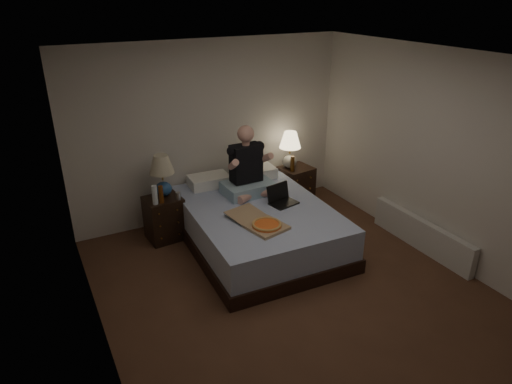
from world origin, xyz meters
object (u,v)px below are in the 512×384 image
soda_can (178,196)px  lamp_right (290,150)px  water_bottle (155,195)px  lamp_left (162,176)px  bed (258,226)px  nightstand_right (296,186)px  beer_bottle_left (161,194)px  person (248,161)px  radiator (421,234)px  beer_bottle_right (292,164)px  laptop (284,196)px  nightstand_left (164,218)px  pizza_box (267,225)px

soda_can → lamp_right: bearing=9.1°
soda_can → water_bottle: bearing=178.6°
water_bottle → lamp_left: bearing=49.4°
bed → nightstand_right: nightstand_right is taller
beer_bottle_left → person: bearing=-9.3°
lamp_right → radiator: lamp_right is taller
soda_can → beer_bottle_right: (1.82, 0.16, 0.07)m
person → radiator: (1.74, -1.48, -0.82)m
lamp_right → laptop: lamp_right is taller
laptop → radiator: (1.48, -0.97, -0.47)m
bed → nightstand_left: nightstand_left is taller
person → radiator: 2.42m
nightstand_left → person: 1.34m
nightstand_left → laptop: laptop is taller
person → laptop: size_ratio=2.74×
water_bottle → radiator: water_bottle is taller
bed → pizza_box: 0.67m
nightstand_left → water_bottle: 0.46m
soda_can → person: person is taller
beer_bottle_right → pizza_box: beer_bottle_right is taller
soda_can → radiator: size_ratio=0.06×
lamp_left → soda_can: lamp_left is taller
nightstand_left → soda_can: soda_can is taller
nightstand_right → beer_bottle_left: 2.22m
water_bottle → beer_bottle_right: bearing=4.0°
person → water_bottle: bearing=170.1°
pizza_box → person: bearing=62.6°
bed → water_bottle: 1.37m
beer_bottle_left → laptop: size_ratio=0.68×
bed → laptop: 0.52m
nightstand_left → person: size_ratio=0.64×
lamp_right → radiator: (0.80, -1.95, -0.68)m
lamp_left → soda_can: 0.34m
nightstand_right → radiator: size_ratio=0.37×
person → bed: bearing=-101.1°
bed → nightstand_left: bearing=146.9°
lamp_left → laptop: (1.30, -0.89, -0.20)m
lamp_right → nightstand_left: bearing=-175.5°
soda_can → beer_bottle_left: size_ratio=0.43×
bed → laptop: laptop is taller
lamp_right → soda_can: (-1.86, -0.30, -0.24)m
water_bottle → laptop: size_ratio=0.74×
lamp_left → lamp_right: size_ratio=1.00×
lamp_left → laptop: 1.59m
laptop → nightstand_left: bearing=136.9°
beer_bottle_right → lamp_left: bearing=178.4°
laptop → beer_bottle_left: bearing=141.9°
lamp_left → beer_bottle_right: 1.96m
beer_bottle_left → pizza_box: (0.88, -1.16, -0.11)m
soda_can → radiator: bearing=-31.8°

